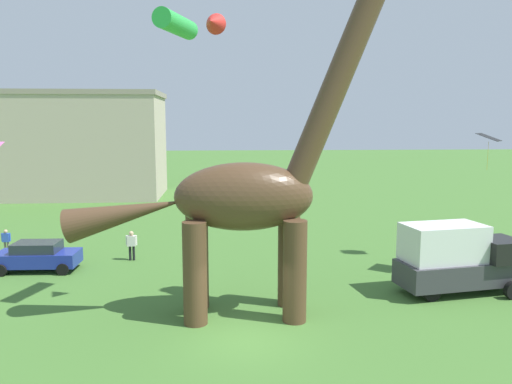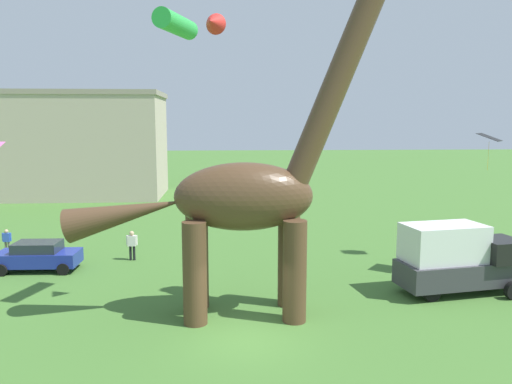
% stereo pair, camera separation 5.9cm
% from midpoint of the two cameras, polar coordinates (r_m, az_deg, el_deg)
% --- Properties ---
extents(ground_plane, '(240.00, 240.00, 0.00)m').
position_cam_midpoint_polar(ground_plane, '(18.90, -1.03, -16.42)').
color(ground_plane, '#42702D').
extents(dinosaur_sculpture, '(12.87, 2.73, 13.45)m').
position_cam_midpoint_polar(dinosaur_sculpture, '(19.89, -1.49, -0.52)').
color(dinosaur_sculpture, '#513823').
rests_on(dinosaur_sculpture, ground_plane).
extents(parked_sedan_left, '(4.24, 2.01, 1.55)m').
position_cam_midpoint_polar(parked_sedan_left, '(28.98, -23.51, -6.66)').
color(parked_sedan_left, navy).
rests_on(parked_sedan_left, ground_plane).
extents(parked_box_truck, '(5.88, 3.02, 3.20)m').
position_cam_midpoint_polar(parked_box_truck, '(24.87, 22.00, -6.95)').
color(parked_box_truck, '#38383D').
rests_on(parked_box_truck, ground_plane).
extents(person_far_spectator, '(0.63, 0.28, 1.69)m').
position_cam_midpoint_polar(person_far_spectator, '(29.33, -13.88, -5.61)').
color(person_far_spectator, black).
rests_on(person_far_spectator, ground_plane).
extents(person_watching_child, '(0.55, 0.24, 1.47)m').
position_cam_midpoint_polar(person_watching_child, '(33.40, -26.46, -4.80)').
color(person_watching_child, '#6B6056').
rests_on(person_watching_child, ground_plane).
extents(kite_near_high, '(2.69, 2.83, 0.80)m').
position_cam_midpoint_polar(kite_near_high, '(20.41, -8.11, 18.42)').
color(kite_near_high, green).
extents(kite_apex, '(1.68, 1.74, 1.83)m').
position_cam_midpoint_polar(kite_apex, '(27.19, 25.09, 5.65)').
color(kite_apex, black).
extents(background_building_block, '(18.90, 9.59, 10.86)m').
position_cam_midpoint_polar(background_building_block, '(55.89, -20.13, 5.10)').
color(background_building_block, '#B7A893').
rests_on(background_building_block, ground_plane).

